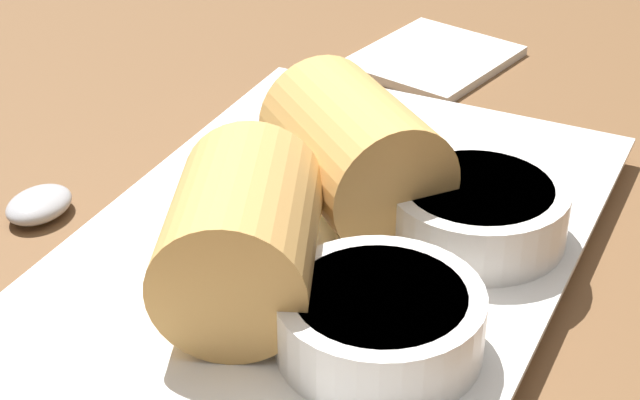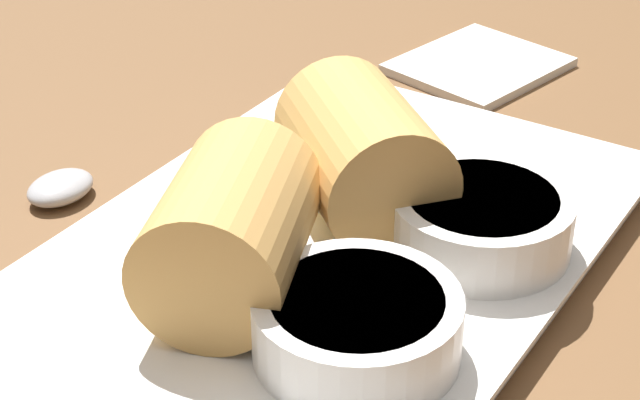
{
  "view_description": "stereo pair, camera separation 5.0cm",
  "coord_description": "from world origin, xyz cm",
  "px_view_note": "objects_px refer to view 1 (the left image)",
  "views": [
    {
      "loc": [
        40.15,
        16.38,
        31.02
      ],
      "look_at": [
        3.06,
        -1.34,
        6.05
      ],
      "focal_mm": 60.0,
      "sensor_mm": 36.0,
      "label": 1
    },
    {
      "loc": [
        37.73,
        20.75,
        31.02
      ],
      "look_at": [
        3.06,
        -1.34,
        6.05
      ],
      "focal_mm": 60.0,
      "sensor_mm": 36.0,
      "label": 2
    }
  ],
  "objects_px": {
    "serving_plate": "(320,260)",
    "napkin": "(433,59)",
    "dipping_bowl_near": "(380,319)",
    "spoon": "(16,221)",
    "dipping_bowl_far": "(477,209)"
  },
  "relations": [
    {
      "from": "dipping_bowl_near",
      "to": "napkin",
      "type": "distance_m",
      "value": 0.32
    },
    {
      "from": "dipping_bowl_far",
      "to": "spoon",
      "type": "xyz_separation_m",
      "value": [
        0.07,
        -0.21,
        -0.02
      ]
    },
    {
      "from": "dipping_bowl_far",
      "to": "napkin",
      "type": "bearing_deg",
      "value": -154.98
    },
    {
      "from": "serving_plate",
      "to": "napkin",
      "type": "height_order",
      "value": "serving_plate"
    },
    {
      "from": "dipping_bowl_near",
      "to": "spoon",
      "type": "relative_size",
      "value": 0.47
    },
    {
      "from": "spoon",
      "to": "serving_plate",
      "type": "bearing_deg",
      "value": 101.92
    },
    {
      "from": "dipping_bowl_near",
      "to": "dipping_bowl_far",
      "type": "distance_m",
      "value": 0.1
    },
    {
      "from": "serving_plate",
      "to": "dipping_bowl_far",
      "type": "bearing_deg",
      "value": 122.77
    },
    {
      "from": "serving_plate",
      "to": "dipping_bowl_near",
      "type": "bearing_deg",
      "value": 43.29
    },
    {
      "from": "dipping_bowl_near",
      "to": "napkin",
      "type": "xyz_separation_m",
      "value": [
        -0.31,
        -0.09,
        -0.03
      ]
    },
    {
      "from": "serving_plate",
      "to": "napkin",
      "type": "bearing_deg",
      "value": -171.66
    },
    {
      "from": "spoon",
      "to": "napkin",
      "type": "xyz_separation_m",
      "value": [
        -0.28,
        0.12,
        -0.0
      ]
    },
    {
      "from": "serving_plate",
      "to": "spoon",
      "type": "xyz_separation_m",
      "value": [
        0.03,
        -0.15,
        -0.0
      ]
    },
    {
      "from": "dipping_bowl_near",
      "to": "spoon",
      "type": "xyz_separation_m",
      "value": [
        -0.02,
        -0.21,
        -0.02
      ]
    },
    {
      "from": "spoon",
      "to": "dipping_bowl_far",
      "type": "bearing_deg",
      "value": 108.57
    }
  ]
}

